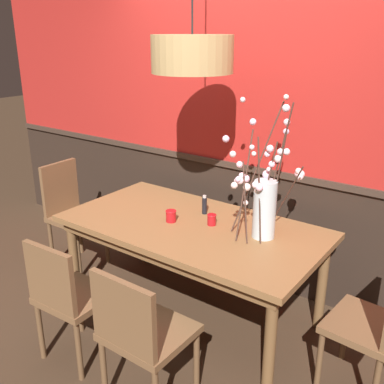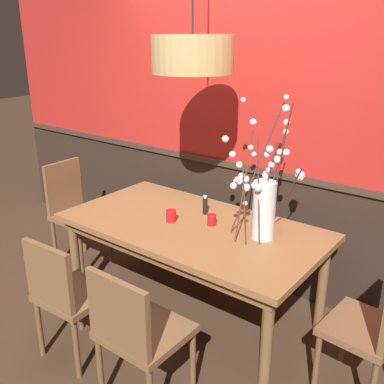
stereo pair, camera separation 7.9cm
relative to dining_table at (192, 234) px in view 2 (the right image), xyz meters
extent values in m
plane|color=#422D1E|center=(0.00, 0.00, -0.66)|extent=(24.00, 24.00, 0.00)
cube|color=#2D2119|center=(0.00, 0.76, -0.17)|extent=(5.87, 0.12, 0.98)
cube|color=#3E2E24|center=(0.00, 0.75, 0.34)|extent=(5.87, 0.14, 0.05)
cube|color=#B2231E|center=(0.00, 0.76, 1.29)|extent=(5.87, 0.12, 1.94)
cube|color=olive|center=(0.00, 0.00, 0.06)|extent=(1.88, 0.99, 0.04)
cube|color=brown|center=(0.00, 0.00, 0.00)|extent=(1.77, 0.89, 0.08)
cylinder|color=brown|center=(-0.85, -0.41, -0.31)|extent=(0.07, 0.07, 0.70)
cylinder|color=brown|center=(0.85, -0.41, -0.31)|extent=(0.07, 0.07, 0.70)
cylinder|color=brown|center=(-0.85, 0.41, -0.31)|extent=(0.07, 0.07, 0.70)
cylinder|color=brown|center=(0.85, 0.41, -0.31)|extent=(0.07, 0.07, 0.70)
cube|color=brown|center=(1.25, -0.03, -0.22)|extent=(0.42, 0.46, 0.04)
cylinder|color=brown|center=(1.08, -0.20, -0.45)|extent=(0.04, 0.04, 0.42)
cylinder|color=brown|center=(1.11, 0.17, -0.45)|extent=(0.04, 0.04, 0.42)
cube|color=brown|center=(-1.28, 0.00, -0.19)|extent=(0.43, 0.42, 0.04)
cube|color=brown|center=(-1.46, -0.01, 0.06)|extent=(0.05, 0.38, 0.46)
cylinder|color=brown|center=(-1.10, 0.17, -0.44)|extent=(0.04, 0.04, 0.45)
cylinder|color=brown|center=(-1.09, -0.17, -0.44)|extent=(0.04, 0.04, 0.45)
cylinder|color=brown|center=(-1.46, 0.16, -0.44)|extent=(0.04, 0.04, 0.45)
cylinder|color=brown|center=(-1.45, -0.18, -0.44)|extent=(0.04, 0.04, 0.45)
cube|color=brown|center=(-0.26, 0.82, -0.21)|extent=(0.41, 0.40, 0.04)
cube|color=brown|center=(-0.26, 0.99, 0.06)|extent=(0.39, 0.04, 0.49)
cylinder|color=brown|center=(-0.09, 0.64, -0.45)|extent=(0.04, 0.04, 0.43)
cylinder|color=brown|center=(-0.44, 0.65, -0.45)|extent=(0.04, 0.04, 0.43)
cylinder|color=brown|center=(-0.08, 0.98, -0.45)|extent=(0.04, 0.04, 0.43)
cylinder|color=brown|center=(-0.43, 0.99, -0.45)|extent=(0.04, 0.04, 0.43)
cube|color=brown|center=(-0.33, -0.81, -0.22)|extent=(0.44, 0.42, 0.04)
cube|color=brown|center=(-0.32, -0.99, 0.00)|extent=(0.40, 0.06, 0.40)
cylinder|color=brown|center=(-0.52, -0.65, -0.45)|extent=(0.04, 0.04, 0.42)
cylinder|color=brown|center=(-0.16, -0.64, -0.45)|extent=(0.04, 0.04, 0.42)
cylinder|color=brown|center=(-0.50, -0.99, -0.45)|extent=(0.04, 0.04, 0.42)
cylinder|color=brown|center=(-0.14, -0.97, -0.45)|extent=(0.04, 0.04, 0.42)
cube|color=brown|center=(0.30, -0.82, -0.21)|extent=(0.45, 0.43, 0.04)
cube|color=brown|center=(0.30, -1.02, 0.01)|extent=(0.43, 0.04, 0.40)
cylinder|color=brown|center=(0.11, -0.64, -0.45)|extent=(0.04, 0.04, 0.43)
cylinder|color=brown|center=(0.50, -0.64, -0.45)|extent=(0.04, 0.04, 0.43)
cylinder|color=brown|center=(0.11, -1.01, -0.45)|extent=(0.04, 0.04, 0.43)
cylinder|color=silver|center=(0.51, 0.11, 0.28)|extent=(0.15, 0.15, 0.39)
cylinder|color=silver|center=(0.51, 0.11, 0.13)|extent=(0.13, 0.13, 0.09)
cylinder|color=#472D23|center=(0.57, 0.15, 0.45)|extent=(0.13, 0.08, 0.73)
sphere|color=white|center=(0.60, 0.20, 0.66)|extent=(0.04, 0.04, 0.04)
sphere|color=silver|center=(0.59, 0.19, 0.79)|extent=(0.04, 0.04, 0.04)
sphere|color=silver|center=(0.55, 0.17, 0.62)|extent=(0.05, 0.05, 0.05)
cylinder|color=#472D23|center=(0.50, 0.05, 0.42)|extent=(0.12, 0.11, 0.68)
sphere|color=#F8C5DF|center=(0.51, 0.02, 0.46)|extent=(0.05, 0.05, 0.05)
sphere|color=#FFDBD7|center=(0.48, 0.07, 0.41)|extent=(0.05, 0.05, 0.05)
sphere|color=silver|center=(0.47, -0.02, 0.72)|extent=(0.03, 0.03, 0.03)
sphere|color=white|center=(0.46, 0.06, 0.45)|extent=(0.05, 0.05, 0.05)
cylinder|color=#472D23|center=(0.59, 0.26, 0.34)|extent=(0.27, 0.16, 0.51)
sphere|color=#FFCCD5|center=(0.64, 0.34, 0.49)|extent=(0.05, 0.05, 0.05)
sphere|color=#FFCBDE|center=(0.65, 0.32, 0.47)|extent=(0.04, 0.04, 0.04)
sphere|color=#F7D0D3|center=(0.65, 0.32, 0.48)|extent=(0.05, 0.05, 0.05)
sphere|color=#FFD8D3|center=(0.63, 0.33, 0.51)|extent=(0.04, 0.04, 0.04)
sphere|color=#FEC4CF|center=(0.63, 0.35, 0.48)|extent=(0.05, 0.05, 0.05)
cylinder|color=#472D23|center=(0.40, 0.19, 0.52)|extent=(0.21, 0.30, 0.87)
sphere|color=#FDCFD0|center=(0.35, 0.23, 0.61)|extent=(0.03, 0.03, 0.03)
sphere|color=silver|center=(0.22, 0.27, 0.95)|extent=(0.04, 0.04, 0.04)
sphere|color=#F4CBE4|center=(0.32, 0.24, 0.82)|extent=(0.05, 0.05, 0.05)
cylinder|color=#472D23|center=(0.41, 0.02, 0.33)|extent=(0.15, 0.16, 0.50)
sphere|color=#FFDCD7|center=(0.36, -0.04, 0.46)|extent=(0.04, 0.04, 0.04)
sphere|color=#F5C9E7|center=(0.37, -0.01, 0.49)|extent=(0.04, 0.04, 0.04)
sphere|color=white|center=(0.38, 0.01, 0.48)|extent=(0.05, 0.05, 0.05)
sphere|color=#F9D0D2|center=(0.35, 0.01, 0.47)|extent=(0.04, 0.04, 0.04)
sphere|color=#FED9D5|center=(0.40, 0.05, 0.32)|extent=(0.03, 0.03, 0.03)
cylinder|color=#472D23|center=(0.36, 0.09, 0.43)|extent=(0.09, 0.32, 0.69)
sphere|color=#F6CAE4|center=(0.35, 0.12, 0.46)|extent=(0.05, 0.05, 0.05)
sphere|color=#F7DDD5|center=(0.39, 0.08, 0.42)|extent=(0.05, 0.05, 0.05)
sphere|color=silver|center=(0.31, 0.11, 0.55)|extent=(0.04, 0.04, 0.04)
sphere|color=#F9D7D6|center=(0.27, 0.08, 0.62)|extent=(0.04, 0.04, 0.04)
sphere|color=#FFC8DC|center=(0.35, 0.08, 0.49)|extent=(0.05, 0.05, 0.05)
sphere|color=#FEC8E6|center=(0.24, 0.04, 0.73)|extent=(0.05, 0.05, 0.05)
cylinder|color=#472D23|center=(0.54, 0.17, 0.53)|extent=(0.18, 0.01, 0.90)
sphere|color=#FFDCD1|center=(0.53, 0.28, 0.99)|extent=(0.03, 0.03, 0.03)
sphere|color=#FFCED4|center=(0.57, 0.17, 0.67)|extent=(0.04, 0.04, 0.04)
sphere|color=white|center=(0.56, 0.23, 0.93)|extent=(0.05, 0.05, 0.05)
sphere|color=#FBCAD7|center=(0.58, 0.21, 0.85)|extent=(0.04, 0.04, 0.04)
cylinder|color=#472D23|center=(0.50, 0.13, 0.41)|extent=(0.11, 0.06, 0.65)
sphere|color=#F6C5D5|center=(0.50, 0.16, 0.68)|extent=(0.05, 0.05, 0.05)
sphere|color=#FCCEE5|center=(0.52, 0.16, 0.58)|extent=(0.04, 0.04, 0.04)
sphere|color=#FFC7DF|center=(0.47, 0.18, 0.50)|extent=(0.05, 0.05, 0.05)
sphere|color=white|center=(0.47, 0.17, 0.63)|extent=(0.04, 0.04, 0.04)
sphere|color=#F5D2D4|center=(0.50, 0.15, 0.54)|extent=(0.03, 0.03, 0.03)
sphere|color=white|center=(0.47, 0.12, 0.46)|extent=(0.05, 0.05, 0.05)
cylinder|color=red|center=(0.12, 0.07, 0.12)|extent=(0.06, 0.06, 0.08)
torus|color=red|center=(0.12, 0.07, 0.16)|extent=(0.07, 0.07, 0.01)
cylinder|color=silver|center=(0.12, 0.07, 0.11)|extent=(0.04, 0.04, 0.04)
cylinder|color=red|center=(-0.15, -0.06, 0.12)|extent=(0.07, 0.07, 0.09)
torus|color=red|center=(-0.15, -0.06, 0.16)|extent=(0.08, 0.08, 0.01)
cylinder|color=silver|center=(-0.15, -0.06, 0.11)|extent=(0.05, 0.05, 0.04)
cylinder|color=black|center=(-0.04, 0.21, 0.14)|extent=(0.04, 0.04, 0.13)
cylinder|color=beige|center=(-0.04, 0.21, 0.22)|extent=(0.03, 0.03, 0.02)
cylinder|color=tan|center=(-0.05, 0.07, 1.24)|extent=(0.54, 0.54, 0.24)
sphere|color=#F9EAB7|center=(-0.05, 0.07, 1.21)|extent=(0.14, 0.14, 0.14)
camera|label=1|loc=(1.72, -2.36, 1.38)|focal=41.60mm
camera|label=2|loc=(1.78, -2.31, 1.38)|focal=41.60mm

